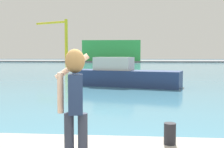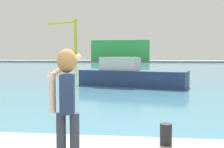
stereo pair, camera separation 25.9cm
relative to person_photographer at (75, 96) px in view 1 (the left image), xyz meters
The scene contains 8 objects.
ground_plane 49.76m from the person_photographer, 89.41° to the left, with size 220.00×220.00×0.00m, color #334751.
harbor_water 51.76m from the person_photographer, 89.43° to the left, with size 140.00×100.00×0.02m, color teal.
far_shore_dock 91.74m from the person_photographer, 89.68° to the left, with size 140.00×20.00×0.44m, color gray.
person_photographer is the anchor object (origin of this frame).
harbor_bollard 2.15m from the person_photographer, 39.98° to the left, with size 0.22×0.22×0.40m, color black.
boat_moored 16.27m from the person_photographer, 89.83° to the left, with size 7.95×4.09×2.08m.
warehouse_left 87.30m from the person_photographer, 94.34° to the left, with size 17.98×10.19×6.38m, color green.
port_crane 89.99m from the person_photographer, 105.05° to the left, with size 12.18×6.18×13.33m.
Camera 1 is at (0.35, -3.66, 2.25)m, focal length 45.12 mm.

